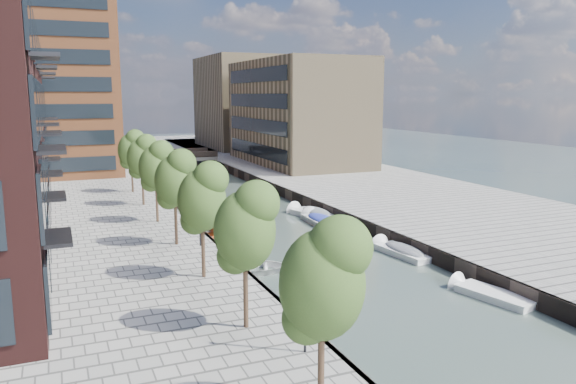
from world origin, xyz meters
TOP-DOWN VIEW (x-y plane):
  - water at (0.00, 40.00)m, footprint 300.00×300.00m
  - quay_right at (16.00, 40.00)m, footprint 20.00×140.00m
  - quay_wall_left at (-6.10, 40.00)m, footprint 0.25×140.00m
  - quay_wall_right at (6.10, 40.00)m, footprint 0.25×140.00m
  - far_closure at (0.00, 100.00)m, footprint 80.00×40.00m
  - tower at (-17.00, 65.00)m, footprint 18.00×18.00m
  - tan_block_near at (16.00, 62.00)m, footprint 12.00×25.00m
  - tan_block_far at (16.00, 88.00)m, footprint 12.00×20.00m
  - bridge at (0.00, 72.00)m, footprint 13.00×6.00m
  - tree_0 at (-8.50, 4.00)m, footprint 2.50×2.50m
  - tree_1 at (-8.50, 11.00)m, footprint 2.50×2.50m
  - tree_2 at (-8.50, 18.00)m, footprint 2.50×2.50m
  - tree_3 at (-8.50, 25.00)m, footprint 2.50×2.50m
  - tree_4 at (-8.50, 32.00)m, footprint 2.50×2.50m
  - tree_5 at (-8.50, 39.00)m, footprint 2.50×2.50m
  - tree_6 at (-8.50, 46.00)m, footprint 2.50×2.50m
  - lamp_0 at (-7.20, 8.00)m, footprint 0.24×0.24m
  - lamp_1 at (-7.20, 24.00)m, footprint 0.24×0.24m
  - lamp_2 at (-7.20, 40.00)m, footprint 0.24×0.24m
  - sloop_2 at (-4.10, 30.90)m, footprint 5.39×4.43m
  - sloop_3 at (-4.91, 20.68)m, footprint 5.82×4.90m
  - sloop_4 at (-4.74, 39.29)m, footprint 5.31×4.68m
  - motorboat_1 at (5.35, 20.50)m, footprint 2.18×4.97m
  - motorboat_2 at (5.05, 12.15)m, footprint 2.55×4.74m
  - motorboat_3 at (4.38, 30.60)m, footprint 2.03×5.29m
  - motorboat_4 at (4.95, 33.26)m, footprint 3.50×5.72m
  - car at (11.99, 66.77)m, footprint 1.77×3.94m

SIDE VIEW (x-z plane):
  - water at x=0.00m, z-range 0.00..0.00m
  - sloop_2 at x=-4.10m, z-range -0.49..0.49m
  - sloop_3 at x=-4.91m, z-range -0.51..0.51m
  - sloop_4 at x=-4.74m, z-range -0.46..0.46m
  - motorboat_2 at x=5.05m, z-range -0.66..0.84m
  - motorboat_1 at x=5.35m, z-range -0.61..1.00m
  - motorboat_3 at x=4.38m, z-range -0.66..1.08m
  - motorboat_4 at x=4.95m, z-range -0.68..1.12m
  - quay_right at x=16.00m, z-range 0.00..1.00m
  - quay_wall_left at x=-6.10m, z-range 0.00..1.00m
  - quay_wall_right at x=6.10m, z-range 0.00..1.00m
  - far_closure at x=0.00m, z-range 0.00..1.00m
  - bridge at x=0.00m, z-range 0.74..2.04m
  - car at x=11.99m, z-range 1.00..2.31m
  - lamp_0 at x=-7.20m, z-range 1.45..5.57m
  - lamp_1 at x=-7.20m, z-range 1.45..5.57m
  - lamp_2 at x=-7.20m, z-range 1.45..5.57m
  - tree_0 at x=-8.50m, z-range 2.33..8.28m
  - tree_1 at x=-8.50m, z-range 2.33..8.28m
  - tree_2 at x=-8.50m, z-range 2.33..8.28m
  - tree_3 at x=-8.50m, z-range 2.33..8.28m
  - tree_4 at x=-8.50m, z-range 2.33..8.28m
  - tree_5 at x=-8.50m, z-range 2.33..8.28m
  - tree_6 at x=-8.50m, z-range 2.33..8.28m
  - tan_block_near at x=16.00m, z-range 1.00..15.00m
  - tan_block_far at x=16.00m, z-range 1.00..17.00m
  - tower at x=-17.00m, z-range 1.00..31.00m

